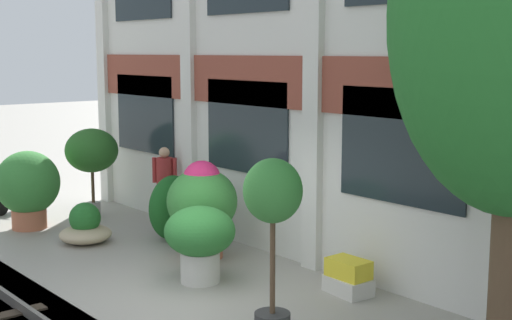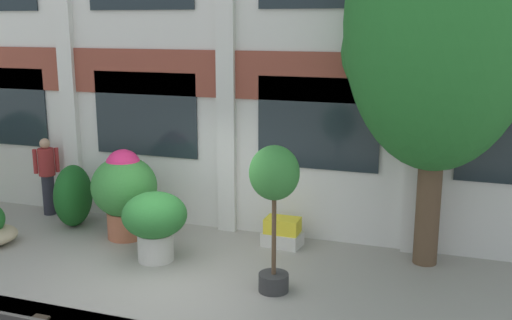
{
  "view_description": "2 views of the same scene",
  "coord_description": "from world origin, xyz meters",
  "px_view_note": "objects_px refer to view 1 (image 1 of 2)",
  "views": [
    {
      "loc": [
        8.33,
        -5.67,
        3.62
      ],
      "look_at": [
        0.33,
        1.0,
        2.03
      ],
      "focal_mm": 50.0,
      "sensor_mm": 36.0,
      "label": 1
    },
    {
      "loc": [
        4.28,
        -8.08,
        4.06
      ],
      "look_at": [
        0.83,
        1.85,
        1.64
      ],
      "focal_mm": 42.0,
      "sensor_mm": 36.0,
      "label": 2
    }
  ],
  "objects_px": {
    "potted_plant_terracotta_small": "(273,207)",
    "scooter_near_curb": "(11,193)",
    "potted_plant_stone_basin": "(28,186)",
    "potted_plant_low_pan": "(92,152)",
    "resident_by_doorway": "(165,184)",
    "potted_plant_square_trough": "(348,277)",
    "topiary_hedge": "(173,208)",
    "potted_plant_fluted_column": "(200,237)",
    "potted_plant_wide_bowl": "(85,228)",
    "potted_plant_ribbed_drum": "(202,203)"
  },
  "relations": [
    {
      "from": "potted_plant_low_pan",
      "to": "scooter_near_curb",
      "type": "bearing_deg",
      "value": -142.63
    },
    {
      "from": "scooter_near_curb",
      "to": "topiary_hedge",
      "type": "bearing_deg",
      "value": -101.85
    },
    {
      "from": "potted_plant_wide_bowl",
      "to": "potted_plant_fluted_column",
      "type": "distance_m",
      "value": 3.37
    },
    {
      "from": "potted_plant_terracotta_small",
      "to": "potted_plant_square_trough",
      "type": "height_order",
      "value": "potted_plant_terracotta_small"
    },
    {
      "from": "potted_plant_low_pan",
      "to": "scooter_near_curb",
      "type": "xyz_separation_m",
      "value": [
        -1.6,
        -1.22,
        -1.01
      ]
    },
    {
      "from": "potted_plant_fluted_column",
      "to": "potted_plant_stone_basin",
      "type": "bearing_deg",
      "value": -172.17
    },
    {
      "from": "scooter_near_curb",
      "to": "resident_by_doorway",
      "type": "height_order",
      "value": "resident_by_doorway"
    },
    {
      "from": "potted_plant_fluted_column",
      "to": "scooter_near_curb",
      "type": "relative_size",
      "value": 0.99
    },
    {
      "from": "potted_plant_stone_basin",
      "to": "topiary_hedge",
      "type": "relative_size",
      "value": 1.28
    },
    {
      "from": "potted_plant_fluted_column",
      "to": "potted_plant_ribbed_drum",
      "type": "bearing_deg",
      "value": 142.85
    },
    {
      "from": "potted_plant_ribbed_drum",
      "to": "potted_plant_square_trough",
      "type": "bearing_deg",
      "value": 10.69
    },
    {
      "from": "potted_plant_terracotta_small",
      "to": "potted_plant_ribbed_drum",
      "type": "relative_size",
      "value": 1.32
    },
    {
      "from": "scooter_near_curb",
      "to": "resident_by_doorway",
      "type": "xyz_separation_m",
      "value": [
        3.39,
        1.95,
        0.46
      ]
    },
    {
      "from": "potted_plant_stone_basin",
      "to": "potted_plant_low_pan",
      "type": "distance_m",
      "value": 1.62
    },
    {
      "from": "potted_plant_stone_basin",
      "to": "scooter_near_curb",
      "type": "xyz_separation_m",
      "value": [
        -1.72,
        0.3,
        -0.46
      ]
    },
    {
      "from": "potted_plant_ribbed_drum",
      "to": "resident_by_doorway",
      "type": "xyz_separation_m",
      "value": [
        -2.34,
        0.72,
        -0.09
      ]
    },
    {
      "from": "potted_plant_terracotta_small",
      "to": "scooter_near_curb",
      "type": "height_order",
      "value": "potted_plant_terracotta_small"
    },
    {
      "from": "potted_plant_stone_basin",
      "to": "potted_plant_ribbed_drum",
      "type": "xyz_separation_m",
      "value": [
        4.01,
        1.53,
        0.09
      ]
    },
    {
      "from": "potted_plant_square_trough",
      "to": "potted_plant_terracotta_small",
      "type": "bearing_deg",
      "value": -77.32
    },
    {
      "from": "potted_plant_terracotta_small",
      "to": "potted_plant_square_trough",
      "type": "bearing_deg",
      "value": 102.68
    },
    {
      "from": "scooter_near_curb",
      "to": "resident_by_doorway",
      "type": "relative_size",
      "value": 0.74
    },
    {
      "from": "potted_plant_stone_basin",
      "to": "topiary_hedge",
      "type": "height_order",
      "value": "potted_plant_stone_basin"
    },
    {
      "from": "potted_plant_stone_basin",
      "to": "potted_plant_fluted_column",
      "type": "distance_m",
      "value": 5.15
    },
    {
      "from": "potted_plant_low_pan",
      "to": "resident_by_doorway",
      "type": "bearing_deg",
      "value": 22.12
    },
    {
      "from": "potted_plant_square_trough",
      "to": "scooter_near_curb",
      "type": "height_order",
      "value": "scooter_near_curb"
    },
    {
      "from": "potted_plant_wide_bowl",
      "to": "resident_by_doorway",
      "type": "relative_size",
      "value": 0.6
    },
    {
      "from": "potted_plant_terracotta_small",
      "to": "potted_plant_fluted_column",
      "type": "relative_size",
      "value": 1.89
    },
    {
      "from": "potted_plant_fluted_column",
      "to": "scooter_near_curb",
      "type": "xyz_separation_m",
      "value": [
        -6.82,
        -0.41,
        -0.29
      ]
    },
    {
      "from": "potted_plant_square_trough",
      "to": "topiary_hedge",
      "type": "bearing_deg",
      "value": -176.24
    },
    {
      "from": "potted_plant_stone_basin",
      "to": "potted_plant_fluted_column",
      "type": "xyz_separation_m",
      "value": [
        5.1,
        0.7,
        -0.17
      ]
    },
    {
      "from": "resident_by_doorway",
      "to": "scooter_near_curb",
      "type": "bearing_deg",
      "value": -99.65
    },
    {
      "from": "potted_plant_ribbed_drum",
      "to": "potted_plant_fluted_column",
      "type": "bearing_deg",
      "value": -37.15
    },
    {
      "from": "potted_plant_square_trough",
      "to": "resident_by_doorway",
      "type": "height_order",
      "value": "resident_by_doorway"
    },
    {
      "from": "potted_plant_wide_bowl",
      "to": "topiary_hedge",
      "type": "height_order",
      "value": "topiary_hedge"
    },
    {
      "from": "potted_plant_stone_basin",
      "to": "resident_by_doorway",
      "type": "bearing_deg",
      "value": 53.35
    },
    {
      "from": "potted_plant_wide_bowl",
      "to": "potted_plant_square_trough",
      "type": "xyz_separation_m",
      "value": [
        5.22,
        1.71,
        -0.04
      ]
    },
    {
      "from": "potted_plant_stone_basin",
      "to": "potted_plant_low_pan",
      "type": "relative_size",
      "value": 0.82
    },
    {
      "from": "potted_plant_fluted_column",
      "to": "potted_plant_low_pan",
      "type": "bearing_deg",
      "value": 171.1
    },
    {
      "from": "potted_plant_low_pan",
      "to": "potted_plant_fluted_column",
      "type": "bearing_deg",
      "value": -8.9
    },
    {
      "from": "potted_plant_stone_basin",
      "to": "scooter_near_curb",
      "type": "height_order",
      "value": "potted_plant_stone_basin"
    },
    {
      "from": "potted_plant_low_pan",
      "to": "potted_plant_square_trough",
      "type": "relative_size",
      "value": 2.63
    },
    {
      "from": "potted_plant_wide_bowl",
      "to": "potted_plant_fluted_column",
      "type": "relative_size",
      "value": 0.82
    },
    {
      "from": "potted_plant_low_pan",
      "to": "topiary_hedge",
      "type": "height_order",
      "value": "potted_plant_low_pan"
    },
    {
      "from": "potted_plant_wide_bowl",
      "to": "topiary_hedge",
      "type": "xyz_separation_m",
      "value": [
        0.86,
        1.42,
        0.34
      ]
    },
    {
      "from": "potted_plant_wide_bowl",
      "to": "potted_plant_stone_basin",
      "type": "distance_m",
      "value": 1.91
    },
    {
      "from": "scooter_near_curb",
      "to": "potted_plant_low_pan",
      "type": "bearing_deg",
      "value": -83.56
    },
    {
      "from": "potted_plant_wide_bowl",
      "to": "potted_plant_low_pan",
      "type": "bearing_deg",
      "value": 148.9
    },
    {
      "from": "potted_plant_terracotta_small",
      "to": "potted_plant_wide_bowl",
      "type": "bearing_deg",
      "value": 178.15
    },
    {
      "from": "potted_plant_fluted_column",
      "to": "potted_plant_low_pan",
      "type": "distance_m",
      "value": 5.33
    },
    {
      "from": "scooter_near_curb",
      "to": "potted_plant_ribbed_drum",
      "type": "bearing_deg",
      "value": -108.82
    }
  ]
}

